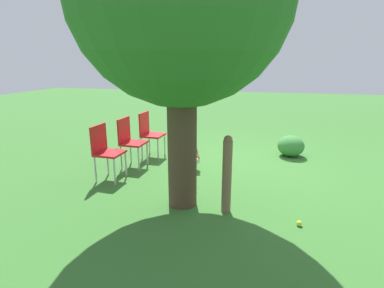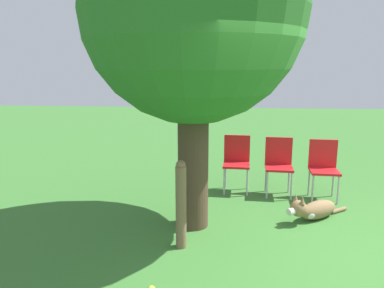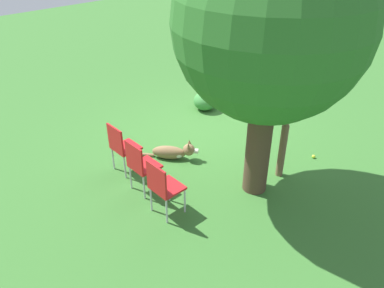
% 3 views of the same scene
% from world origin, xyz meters
% --- Properties ---
extents(ground_plane, '(30.00, 30.00, 0.00)m').
position_xyz_m(ground_plane, '(0.00, 0.00, 0.00)').
color(ground_plane, '#38702D').
extents(oak_tree, '(2.73, 2.73, 4.12)m').
position_xyz_m(oak_tree, '(0.56, 1.57, 2.73)').
color(oak_tree, '#4C3828').
rests_on(oak_tree, ground_plane).
extents(dog, '(0.75, 0.99, 0.41)m').
position_xyz_m(dog, '(0.89, -0.07, 0.15)').
color(dog, olive).
rests_on(dog, ground_plane).
extents(fence_post, '(0.13, 0.13, 1.06)m').
position_xyz_m(fence_post, '(-0.07, 1.66, 0.54)').
color(fence_post, brown).
rests_on(fence_post, ground_plane).
extents(red_chair_0, '(0.44, 0.46, 0.95)m').
position_xyz_m(red_chair_0, '(1.81, -0.41, 0.55)').
color(red_chair_0, red).
rests_on(red_chair_0, ground_plane).
extents(red_chair_1, '(0.44, 0.46, 0.95)m').
position_xyz_m(red_chair_1, '(1.95, 0.28, 0.55)').
color(red_chair_1, red).
rests_on(red_chair_1, ground_plane).
extents(red_chair_2, '(0.44, 0.46, 0.95)m').
position_xyz_m(red_chair_2, '(2.08, 0.96, 0.55)').
color(red_chair_2, red).
rests_on(red_chair_2, ground_plane).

